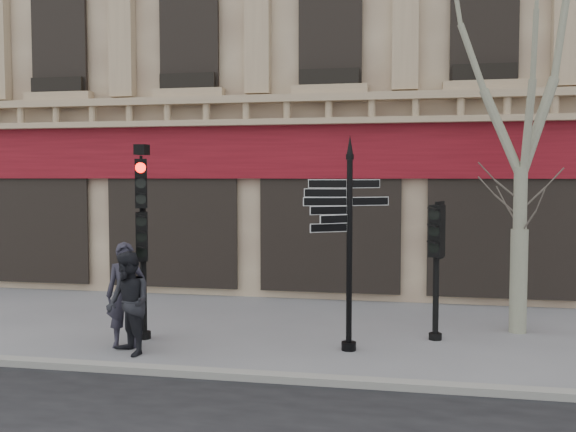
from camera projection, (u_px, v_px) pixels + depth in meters
name	position (u px, v px, depth m)	size (l,w,h in m)	color
ground	(293.00, 355.00, 10.74)	(80.00, 80.00, 0.00)	slate
kerb	(275.00, 378.00, 9.37)	(80.00, 0.25, 0.12)	gray
building	(358.00, 5.00, 22.43)	(28.00, 15.52, 18.00)	#9D8169
fingerpost	(350.00, 207.00, 10.92)	(2.00, 2.00, 3.70)	black
traffic_signal_main	(143.00, 217.00, 11.73)	(0.47, 0.41, 3.58)	black
traffic_signal_secondary	(437.00, 246.00, 11.68)	(0.50, 0.43, 2.49)	black
plane_tree	(524.00, 48.00, 12.01)	(2.90, 2.90, 7.71)	gray
pedestrian_a	(126.00, 295.00, 11.24)	(0.67, 0.44, 1.85)	#24222E
pedestrian_b	(128.00, 303.00, 10.75)	(0.85, 0.66, 1.74)	black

